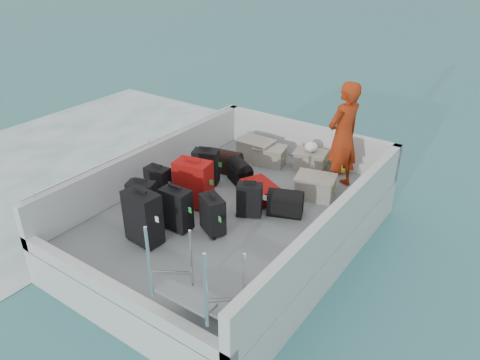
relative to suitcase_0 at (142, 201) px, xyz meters
The scene contains 24 objects.
ground 1.66m from the suitcase_0, 45.31° to the left, with size 160.00×160.00×0.00m, color #1B5C5F.
wake_foam 4.07m from the suitcase_0, 165.74° to the left, with size 10.00×10.00×0.00m, color white.
ferry_hull 1.51m from the suitcase_0, 45.31° to the left, with size 3.60×5.00×0.60m, color silver.
deck 1.41m from the suitcase_0, 45.31° to the left, with size 3.30×4.70×0.02m, color slate.
deck_fittings 1.47m from the suitcase_0, 26.52° to the left, with size 3.60×5.00×0.90m.
suitcase_0 is the anchor object (origin of this frame).
suitcase_1 0.58m from the suitcase_0, 110.21° to the left, with size 0.40×0.23×0.60m, color black.
suitcase_2 1.47m from the suitcase_0, 88.21° to the left, with size 0.43×0.26×0.62m, color black.
suitcase_3 0.61m from the suitcase_0, 42.78° to the right, with size 0.52×0.30×0.79m, color black.
suitcase_4 0.60m from the suitcase_0, 10.28° to the left, with size 0.44×0.26×0.65m, color black.
suitcase_5 0.85m from the suitcase_0, 64.83° to the left, with size 0.56×0.34×0.77m, color #930B0B.
suitcase_6 1.13m from the suitcase_0, 17.38° to the left, with size 0.42×0.25×0.58m, color black.
suitcase_7 1.62m from the suitcase_0, 39.06° to the left, with size 0.38×0.22×0.54m, color black.
suitcase_8 1.93m from the suitcase_0, 54.85° to the left, with size 0.43×0.66×0.26m, color #930B0B.
duffel_0 2.04m from the suitcase_0, 88.51° to the left, with size 0.58×0.30×0.32m, color black, non-canonical shape.
duffel_1 1.93m from the suitcase_0, 74.96° to the left, with size 0.46×0.30×0.32m, color black, non-canonical shape.
duffel_2 2.19m from the suitcase_0, 39.37° to the left, with size 0.54×0.30×0.32m, color black, non-canonical shape.
crate_0 2.78m from the suitcase_0, 85.37° to the left, with size 0.63×0.44×0.38m, color gray.
crate_1 2.81m from the suitcase_0, 78.73° to the left, with size 0.55×0.38×0.33m, color gray.
crate_2 3.27m from the suitcase_0, 67.10° to the left, with size 0.55×0.38×0.33m, color gray.
crate_3 2.80m from the suitcase_0, 49.21° to the left, with size 0.60×0.41×0.36m, color gray.
yellow_bag 3.64m from the suitcase_0, 60.77° to the left, with size 0.28×0.26×0.22m, color yellow.
white_bag 3.27m from the suitcase_0, 67.10° to the left, with size 0.24×0.24×0.18m, color white.
passenger 3.40m from the suitcase_0, 53.44° to the left, with size 0.69×0.44×1.87m, color red.
Camera 1 is at (3.75, -5.10, 4.52)m, focal length 35.00 mm.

